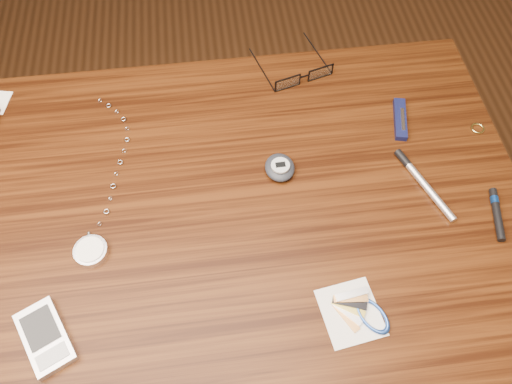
{
  "coord_description": "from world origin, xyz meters",
  "views": [
    {
      "loc": [
        0.02,
        -0.37,
        1.43
      ],
      "look_at": [
        0.07,
        0.04,
        0.76
      ],
      "focal_mm": 35.0,
      "sensor_mm": 36.0,
      "label": 1
    }
  ],
  "objects_px": {
    "desk": "(218,250)",
    "pocket_knife": "(400,119)",
    "pocket_watch": "(92,245)",
    "pedometer": "(280,167)",
    "eyeglasses": "(302,76)",
    "silver_pen": "(420,179)",
    "pda_phone": "(45,337)",
    "notepad_keys": "(361,313)"
  },
  "relations": [
    {
      "from": "eyeglasses",
      "to": "pda_phone",
      "type": "distance_m",
      "value": 0.6
    },
    {
      "from": "eyeglasses",
      "to": "pocket_watch",
      "type": "bearing_deg",
      "value": -141.12
    },
    {
      "from": "eyeglasses",
      "to": "notepad_keys",
      "type": "relative_size",
      "value": 1.41
    },
    {
      "from": "silver_pen",
      "to": "eyeglasses",
      "type": "bearing_deg",
      "value": 121.69
    },
    {
      "from": "eyeglasses",
      "to": "pedometer",
      "type": "relative_size",
      "value": 2.63
    },
    {
      "from": "pocket_knife",
      "to": "pedometer",
      "type": "bearing_deg",
      "value": -160.88
    },
    {
      "from": "notepad_keys",
      "to": "pocket_knife",
      "type": "distance_m",
      "value": 0.36
    },
    {
      "from": "pocket_watch",
      "to": "notepad_keys",
      "type": "bearing_deg",
      "value": -21.81
    },
    {
      "from": "desk",
      "to": "eyeglasses",
      "type": "bearing_deg",
      "value": 56.05
    },
    {
      "from": "eyeglasses",
      "to": "desk",
      "type": "bearing_deg",
      "value": -123.95
    },
    {
      "from": "eyeglasses",
      "to": "silver_pen",
      "type": "distance_m",
      "value": 0.29
    },
    {
      "from": "notepad_keys",
      "to": "pocket_knife",
      "type": "bearing_deg",
      "value": 65.76
    },
    {
      "from": "pocket_watch",
      "to": "notepad_keys",
      "type": "xyz_separation_m",
      "value": [
        0.37,
        -0.15,
        -0.0
      ]
    },
    {
      "from": "eyeglasses",
      "to": "pocket_watch",
      "type": "distance_m",
      "value": 0.47
    },
    {
      "from": "pda_phone",
      "to": "silver_pen",
      "type": "xyz_separation_m",
      "value": [
        0.57,
        0.18,
        -0.0
      ]
    },
    {
      "from": "pocket_watch",
      "to": "eyeglasses",
      "type": "bearing_deg",
      "value": 38.88
    },
    {
      "from": "pda_phone",
      "to": "pedometer",
      "type": "xyz_separation_m",
      "value": [
        0.35,
        0.23,
        0.0
      ]
    },
    {
      "from": "pocket_watch",
      "to": "pocket_knife",
      "type": "xyz_separation_m",
      "value": [
        0.52,
        0.18,
        -0.0
      ]
    },
    {
      "from": "pocket_knife",
      "to": "silver_pen",
      "type": "bearing_deg",
      "value": -91.2
    },
    {
      "from": "pda_phone",
      "to": "pocket_knife",
      "type": "height_order",
      "value": "pda_phone"
    },
    {
      "from": "eyeglasses",
      "to": "silver_pen",
      "type": "relative_size",
      "value": 1.05
    },
    {
      "from": "pedometer",
      "to": "pocket_knife",
      "type": "bearing_deg",
      "value": 19.12
    },
    {
      "from": "pocket_watch",
      "to": "notepad_keys",
      "type": "distance_m",
      "value": 0.4
    },
    {
      "from": "pocket_knife",
      "to": "silver_pen",
      "type": "xyz_separation_m",
      "value": [
        -0.0,
        -0.13,
        0.0
      ]
    },
    {
      "from": "desk",
      "to": "pocket_watch",
      "type": "distance_m",
      "value": 0.21
    },
    {
      "from": "pedometer",
      "to": "pocket_knife",
      "type": "relative_size",
      "value": 0.63
    },
    {
      "from": "pocket_watch",
      "to": "pedometer",
      "type": "bearing_deg",
      "value": 18.85
    },
    {
      "from": "desk",
      "to": "pda_phone",
      "type": "xyz_separation_m",
      "value": [
        -0.24,
        -0.15,
        0.11
      ]
    },
    {
      "from": "pedometer",
      "to": "silver_pen",
      "type": "relative_size",
      "value": 0.4
    },
    {
      "from": "pda_phone",
      "to": "pedometer",
      "type": "bearing_deg",
      "value": 33.3
    },
    {
      "from": "eyeglasses",
      "to": "pda_phone",
      "type": "height_order",
      "value": "eyeglasses"
    },
    {
      "from": "eyeglasses",
      "to": "silver_pen",
      "type": "bearing_deg",
      "value": -58.31
    },
    {
      "from": "desk",
      "to": "pocket_knife",
      "type": "relative_size",
      "value": 11.11
    },
    {
      "from": "eyeglasses",
      "to": "notepad_keys",
      "type": "xyz_separation_m",
      "value": [
        0.0,
        -0.45,
        -0.01
      ]
    },
    {
      "from": "pocket_watch",
      "to": "pda_phone",
      "type": "height_order",
      "value": "same"
    },
    {
      "from": "pda_phone",
      "to": "silver_pen",
      "type": "relative_size",
      "value": 0.79
    },
    {
      "from": "desk",
      "to": "pedometer",
      "type": "relative_size",
      "value": 17.68
    },
    {
      "from": "desk",
      "to": "pocket_knife",
      "type": "distance_m",
      "value": 0.39
    },
    {
      "from": "pedometer",
      "to": "eyeglasses",
      "type": "bearing_deg",
      "value": 69.96
    },
    {
      "from": "pocket_knife",
      "to": "pda_phone",
      "type": "bearing_deg",
      "value": -151.79
    },
    {
      "from": "notepad_keys",
      "to": "silver_pen",
      "type": "relative_size",
      "value": 0.75
    },
    {
      "from": "eyeglasses",
      "to": "pocket_knife",
      "type": "xyz_separation_m",
      "value": [
        0.15,
        -0.12,
        -0.01
      ]
    }
  ]
}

